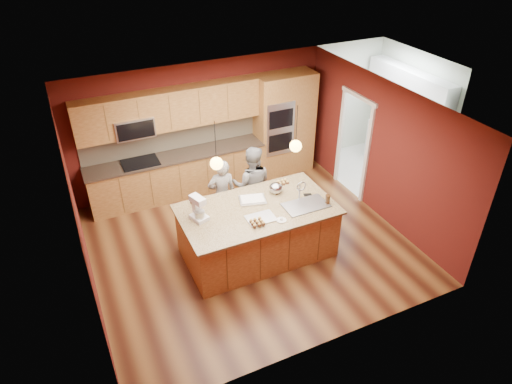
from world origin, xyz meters
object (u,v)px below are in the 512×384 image
island (258,231)px  mixing_bowl (276,188)px  stand_mixer (198,209)px  person_left (222,195)px  person_right (252,185)px

island → mixing_bowl: 0.82m
island → stand_mixer: size_ratio=6.30×
island → stand_mixer: 1.21m
island → person_left: bearing=105.8°
person_right → mixing_bowl: person_right is taller
stand_mixer → person_left: bearing=30.9°
person_right → stand_mixer: 1.62m
person_left → stand_mixer: (-0.72, -0.84, 0.41)m
person_right → island: bearing=95.8°
person_right → mixing_bowl: bearing=127.6°
stand_mixer → mixing_bowl: 1.51m
person_right → stand_mixer: bearing=56.6°
island → stand_mixer: bearing=171.7°
island → mixing_bowl: (0.49, 0.31, 0.57)m
island → mixing_bowl: island is taller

